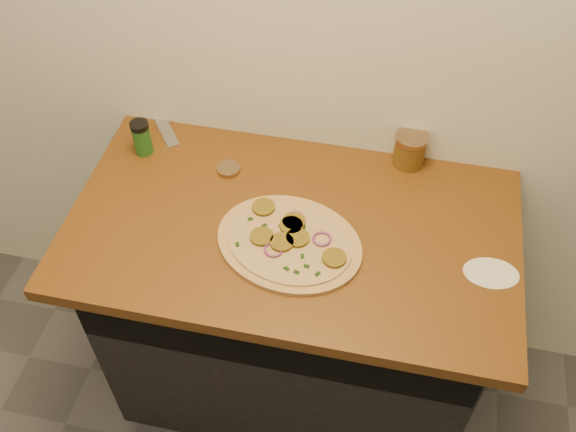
% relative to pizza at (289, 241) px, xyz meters
% --- Properties ---
extents(cabinet, '(1.10, 0.60, 0.86)m').
position_rel_pizza_xyz_m(cabinet, '(-0.01, 0.10, -0.48)').
color(cabinet, black).
rests_on(cabinet, ground).
extents(countertop, '(1.20, 0.70, 0.04)m').
position_rel_pizza_xyz_m(countertop, '(-0.01, 0.07, -0.03)').
color(countertop, brown).
rests_on(countertop, cabinet).
extents(pizza, '(0.46, 0.46, 0.03)m').
position_rel_pizza_xyz_m(pizza, '(0.00, 0.00, 0.00)').
color(pizza, tan).
rests_on(pizza, countertop).
extents(chefs_knife, '(0.19, 0.24, 0.02)m').
position_rel_pizza_xyz_m(chefs_knife, '(-0.51, 0.42, -0.00)').
color(chefs_knife, '#B7BAC1').
rests_on(chefs_knife, countertop).
extents(mason_jar_lid, '(0.07, 0.07, 0.01)m').
position_rel_pizza_xyz_m(mason_jar_lid, '(-0.23, 0.23, -0.00)').
color(mason_jar_lid, '#9A7B59').
rests_on(mason_jar_lid, countertop).
extents(salsa_jar, '(0.09, 0.09, 0.10)m').
position_rel_pizza_xyz_m(salsa_jar, '(0.27, 0.37, 0.04)').
color(salsa_jar, '#9F1D0F').
rests_on(salsa_jar, countertop).
extents(spice_shaker, '(0.05, 0.05, 0.11)m').
position_rel_pizza_xyz_m(spice_shaker, '(-0.49, 0.25, 0.05)').
color(spice_shaker, '#205C1D').
rests_on(spice_shaker, countertop).
extents(flour_spill, '(0.15, 0.15, 0.00)m').
position_rel_pizza_xyz_m(flour_spill, '(0.51, 0.01, -0.01)').
color(flour_spill, silver).
rests_on(flour_spill, countertop).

